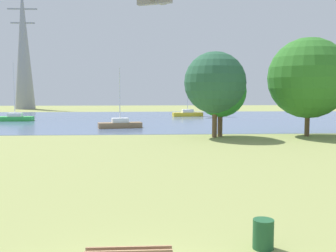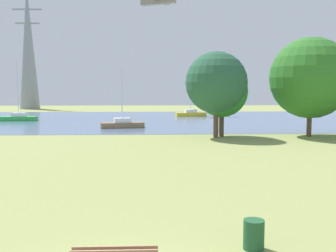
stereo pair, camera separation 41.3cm
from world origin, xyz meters
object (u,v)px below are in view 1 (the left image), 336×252
(sailboat_green, at_px, (15,118))
(electricity_pylon, at_px, (23,47))
(sailboat_brown, at_px, (120,124))
(tree_west_near, at_px, (215,83))
(tree_west_far, at_px, (309,78))
(tree_east_near, at_px, (220,91))
(light_aircraft, at_px, (154,1))
(litter_bin, at_px, (263,234))
(sailboat_yellow, at_px, (188,113))

(sailboat_green, relative_size, electricity_pylon, 0.29)
(sailboat_brown, xyz_separation_m, tree_west_near, (9.01, -9.34, 4.43))
(tree_west_near, relative_size, tree_west_far, 0.85)
(tree_east_near, bearing_deg, sailboat_green, 141.53)
(sailboat_green, height_order, electricity_pylon, electricity_pylon)
(tree_west_far, bearing_deg, light_aircraft, 110.03)
(tree_west_far, height_order, electricity_pylon, electricity_pylon)
(litter_bin, relative_size, electricity_pylon, 0.03)
(sailboat_yellow, bearing_deg, tree_west_far, -74.10)
(sailboat_yellow, distance_m, tree_east_near, 28.26)
(sailboat_yellow, bearing_deg, sailboat_brown, -116.46)
(litter_bin, relative_size, tree_west_near, 0.10)
(tree_west_near, height_order, tree_west_far, tree_west_far)
(tree_west_near, xyz_separation_m, tree_east_near, (0.63, 0.70, -0.78))
(litter_bin, xyz_separation_m, sailboat_yellow, (3.73, 54.04, 0.07))
(tree_west_near, relative_size, electricity_pylon, 0.28)
(sailboat_green, distance_m, sailboat_yellow, 25.98)
(electricity_pylon, bearing_deg, tree_west_near, -59.55)
(sailboat_brown, bearing_deg, light_aircraft, 80.56)
(sailboat_green, height_order, tree_west_near, sailboat_green)
(litter_bin, relative_size, sailboat_green, 0.10)
(tree_west_near, height_order, tree_east_near, tree_west_near)
(sailboat_yellow, relative_size, tree_west_near, 0.97)
(electricity_pylon, bearing_deg, sailboat_yellow, -39.03)
(tree_west_far, relative_size, light_aircraft, 1.12)
(light_aircraft, bearing_deg, sailboat_brown, -99.44)
(sailboat_brown, bearing_deg, sailboat_yellow, 63.54)
(tree_west_far, distance_m, electricity_pylon, 69.73)
(sailboat_brown, distance_m, sailboat_green, 18.43)
(tree_west_near, relative_size, light_aircraft, 0.95)
(tree_west_far, bearing_deg, tree_east_near, 178.48)
(sailboat_brown, relative_size, sailboat_yellow, 0.90)
(litter_bin, height_order, electricity_pylon, electricity_pylon)
(litter_bin, xyz_separation_m, sailboat_brown, (-5.92, 34.66, 0.06))
(sailboat_green, xyz_separation_m, sailboat_yellow, (24.55, 8.53, -0.01))
(electricity_pylon, distance_m, light_aircraft, 34.86)
(litter_bin, distance_m, sailboat_brown, 35.16)
(sailboat_brown, xyz_separation_m, sailboat_yellow, (9.65, 19.38, 0.01))
(sailboat_green, xyz_separation_m, electricity_pylon, (-8.94, 35.68, 13.20))
(sailboat_brown, distance_m, tree_east_near, 13.45)
(tree_east_near, xyz_separation_m, electricity_pylon, (-33.48, 55.18, 9.57))
(sailboat_yellow, relative_size, tree_east_near, 1.14)
(sailboat_yellow, xyz_separation_m, light_aircraft, (-5.11, 7.86, 19.36))
(sailboat_yellow, xyz_separation_m, tree_east_near, (-0.01, -28.03, 3.64))
(sailboat_brown, distance_m, sailboat_yellow, 21.65)
(tree_east_near, distance_m, electricity_pylon, 65.25)
(tree_west_near, bearing_deg, light_aircraft, 96.98)
(sailboat_brown, distance_m, light_aircraft, 33.73)
(tree_east_near, distance_m, tree_west_far, 8.15)
(litter_bin, distance_m, tree_west_near, 25.90)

